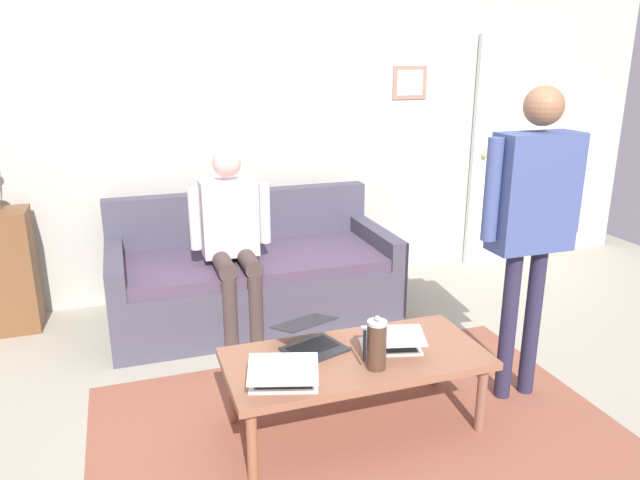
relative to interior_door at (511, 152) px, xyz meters
name	(u,v)px	position (x,y,z in m)	size (l,w,h in m)	color
ground_plane	(375,425)	(2.25, 2.11, -1.02)	(7.68, 7.68, 0.00)	#ABA38F
area_rug	(362,436)	(2.35, 2.18, -1.02)	(2.67, 1.86, 0.01)	#955440
back_wall	(268,124)	(2.25, -0.09, 0.33)	(7.04, 0.11, 2.70)	beige
interior_door	(511,152)	(0.00, 0.00, 0.00)	(0.82, 0.09, 2.05)	white
couch	(252,278)	(2.55, 0.53, -0.72)	(2.01, 0.95, 0.88)	#474555
coffee_table	(356,363)	(2.35, 2.08, -0.65)	(1.32, 0.62, 0.41)	#945E44
laptop_left	(311,340)	(2.54, 1.93, -0.57)	(0.38, 0.40, 0.15)	#28282D
laptop_center	(391,343)	(2.16, 2.09, -0.57)	(0.37, 0.36, 0.13)	silver
laptop_right	(284,377)	(2.77, 2.24, -0.57)	(0.39, 0.37, 0.14)	silver
french_press	(376,344)	(2.30, 2.23, -0.49)	(0.12, 0.10, 0.28)	#4C3323
side_shelf	(3,272)	(4.23, 0.20, -0.59)	(0.42, 0.32, 0.87)	brown
person_standing	(533,207)	(1.36, 2.08, 0.08)	(0.60, 0.20, 1.73)	#2B2742
person_seated	(232,233)	(2.72, 0.76, -0.30)	(0.55, 0.51, 1.28)	#463734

